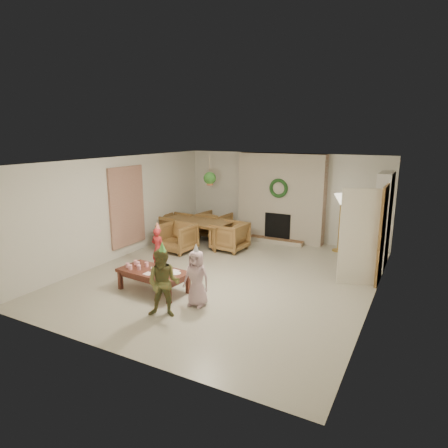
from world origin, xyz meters
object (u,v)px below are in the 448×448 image
Objects in this scene: dining_chair_right at (230,236)px; dining_table at (197,232)px; dining_chair_far at (215,225)px; child_red at (158,249)px; child_pink at (197,278)px; coffee_table_top at (153,272)px; dining_chair_near at (177,238)px; dining_chair_left at (173,227)px; child_plaid at (164,283)px.

dining_table is at bearing -90.00° from dining_chair_right.
dining_chair_far is 3.09m from child_red.
coffee_table_top is at bearing 169.82° from child_pink.
coffee_table_top is at bearing 107.82° from dining_chair_far.
dining_chair_far is (0.15, 1.72, 0.00)m from dining_chair_near.
dining_chair_far is at bearing -128.66° from dining_chair_right.
dining_chair_left is 0.81× the size of child_pink.
dining_table is 1.90× the size of child_pink.
dining_chair_far reaches higher than coffee_table_top.
coffee_table_top is (1.01, -3.25, 0.05)m from dining_table.
dining_chair_near is 0.81× the size of child_pink.
dining_chair_left is at bearing -90.00° from dining_chair_right.
child_pink reaches higher than coffee_table_top.
child_plaid is at bearing -114.95° from child_pink.
child_red reaches higher than dining_chair_right.
dining_chair_far is 4.71m from child_pink.
dining_chair_near is 1.00× the size of dining_chair_left.
child_plaid reaches higher than dining_table.
dining_table is at bearing 90.00° from dining_chair_far.
coffee_table_top is (0.93, -4.11, 0.02)m from dining_chair_far.
dining_chair_far is 5.20m from child_plaid.
child_pink reaches higher than dining_table.
coffee_table_top is at bearing 126.77° from child_red.
coffee_table_top is at bearing -67.73° from dining_table.
child_plaid reaches higher than coffee_table_top.
dining_chair_far is 0.84× the size of child_red.
dining_chair_far and dining_chair_left have the same top height.
coffee_table_top is at bearing 3.83° from dining_chair_right.
dining_chair_left reaches higher than coffee_table_top.
dining_table is 1.08m from dining_chair_right.
child_red is 0.96× the size of child_pink.
child_pink is at bearing 120.49° from dining_chair_far.
child_plaid is 1.15× the size of child_pink.
child_red is at bearing 100.02° from dining_chair_far.
dining_table is 2.34× the size of dining_chair_left.
dining_chair_right is 0.60× the size of coffee_table_top.
child_pink is at bearing 46.14° from child_plaid.
dining_chair_left is 1.94m from dining_chair_right.
dining_chair_right is 4.01m from child_plaid.
dining_table is 1.40× the size of coffee_table_top.
child_plaid is (1.92, -3.17, 0.21)m from dining_chair_near.
coffee_table_top is 1.41× the size of child_red.
coffee_table_top is at bearing -60.58° from dining_chair_near.
dining_table is at bearing 90.00° from dining_chair_near.
child_red reaches higher than coffee_table_top.
child_red is at bearing -76.14° from dining_table.
child_red reaches higher than dining_table.
dining_chair_left is (-0.78, 0.93, 0.00)m from dining_chair_near.
dining_chair_right is at bearing 104.66° from child_pink.
child_plaid is at bearing 16.08° from dining_chair_right.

